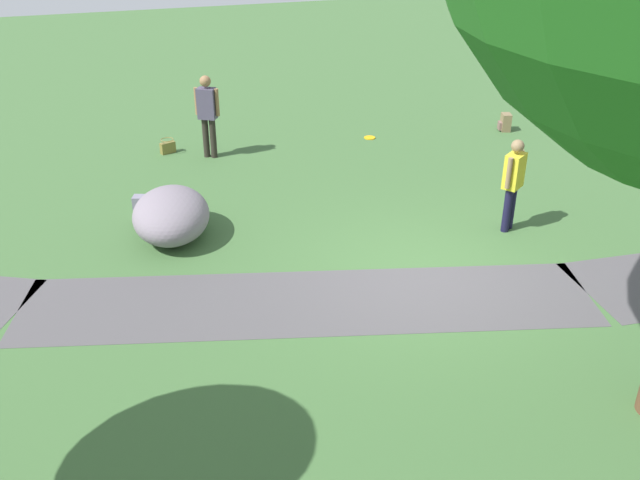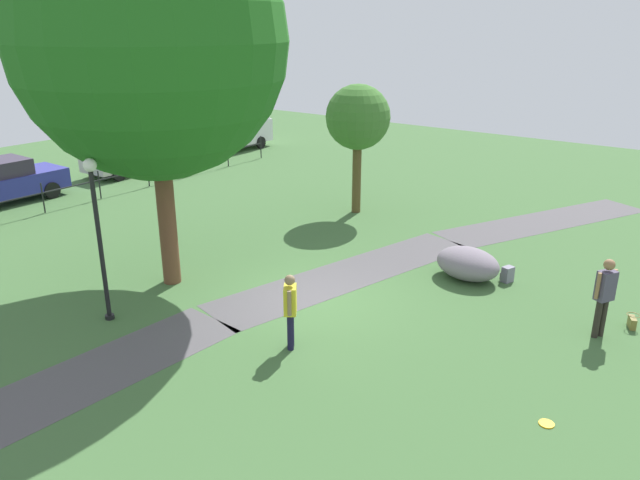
% 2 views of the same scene
% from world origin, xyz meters
% --- Properties ---
extents(ground_plane, '(48.00, 48.00, 0.00)m').
position_xyz_m(ground_plane, '(0.00, 0.00, 0.00)').
color(ground_plane, '#3E6334').
extents(footpath_segment_mid, '(8.17, 3.54, 0.01)m').
position_xyz_m(footpath_segment_mid, '(1.87, 0.15, 0.00)').
color(footpath_segment_mid, '#4D4A4D').
rests_on(footpath_segment_mid, ground).
extents(lawn_boulder, '(1.47, 1.84, 0.80)m').
position_xyz_m(lawn_boulder, '(3.44, -2.39, 0.40)').
color(lawn_boulder, slate).
rests_on(lawn_boulder, ground).
extents(woman_with_handbag, '(0.46, 0.39, 1.72)m').
position_xyz_m(woman_with_handbag, '(2.24, -5.85, 1.00)').
color(woman_with_handbag, '#29241E').
rests_on(woman_with_handbag, ground).
extents(man_near_boulder, '(0.44, 0.41, 1.58)m').
position_xyz_m(man_near_boulder, '(-1.96, -1.02, 0.91)').
color(man_near_boulder, '#171533').
rests_on(man_near_boulder, ground).
extents(handbag_on_grass, '(0.35, 0.35, 0.31)m').
position_xyz_m(handbag_on_grass, '(3.07, -6.34, 0.14)').
color(handbag_on_grass, olive).
rests_on(handbag_on_grass, ground).
extents(backpack_by_boulder, '(0.33, 0.32, 0.40)m').
position_xyz_m(backpack_by_boulder, '(3.85, -3.29, 0.19)').
color(backpack_by_boulder, slate).
rests_on(backpack_by_boulder, ground).
extents(spare_backpack_on_lawn, '(0.32, 0.33, 0.40)m').
position_xyz_m(spare_backpack_on_lawn, '(-4.53, -5.50, 0.19)').
color(spare_backpack_on_lawn, olive).
rests_on(spare_backpack_on_lawn, ground).
extents(frisbee_on_grass, '(0.25, 0.25, 0.02)m').
position_xyz_m(frisbee_on_grass, '(-1.37, -5.94, 0.01)').
color(frisbee_on_grass, '#F4A90D').
rests_on(frisbee_on_grass, ground).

